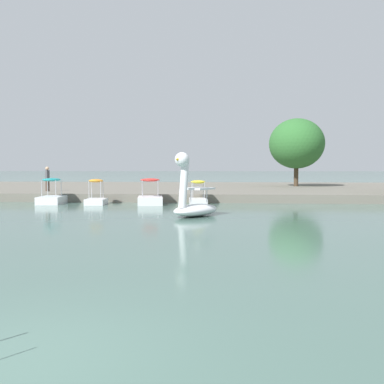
{
  "coord_description": "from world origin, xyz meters",
  "views": [
    {
      "loc": [
        2.53,
        -4.92,
        2.24
      ],
      "look_at": [
        0.82,
        17.86,
        0.98
      ],
      "focal_mm": 42.47,
      "sensor_mm": 36.0,
      "label": 1
    }
  ],
  "objects_px": {
    "pedal_boat_orange": "(96,198)",
    "person_on_path": "(47,178)",
    "tree_sapling_by_fence": "(297,144)",
    "swan_boat": "(193,201)",
    "pedal_boat_yellow": "(198,197)",
    "pedal_boat_red": "(150,197)",
    "pedal_boat_teal": "(52,196)"
  },
  "relations": [
    {
      "from": "tree_sapling_by_fence",
      "to": "swan_boat",
      "type": "bearing_deg",
      "value": -110.71
    },
    {
      "from": "pedal_boat_yellow",
      "to": "pedal_boat_orange",
      "type": "relative_size",
      "value": 1.0
    },
    {
      "from": "pedal_boat_teal",
      "to": "person_on_path",
      "type": "xyz_separation_m",
      "value": [
        -1.93,
        4.15,
        1.02
      ]
    },
    {
      "from": "tree_sapling_by_fence",
      "to": "pedal_boat_red",
      "type": "bearing_deg",
      "value": -127.56
    },
    {
      "from": "pedal_boat_yellow",
      "to": "person_on_path",
      "type": "distance_m",
      "value": 11.61
    },
    {
      "from": "pedal_boat_teal",
      "to": "tree_sapling_by_fence",
      "type": "xyz_separation_m",
      "value": [
        16.77,
        13.83,
        3.83
      ]
    },
    {
      "from": "pedal_boat_orange",
      "to": "person_on_path",
      "type": "relative_size",
      "value": 1.09
    },
    {
      "from": "pedal_boat_orange",
      "to": "person_on_path",
      "type": "xyz_separation_m",
      "value": [
        -4.78,
        4.45,
        1.06
      ]
    },
    {
      "from": "swan_boat",
      "to": "pedal_boat_red",
      "type": "height_order",
      "value": "swan_boat"
    },
    {
      "from": "person_on_path",
      "to": "tree_sapling_by_fence",
      "type": "bearing_deg",
      "value": 27.38
    },
    {
      "from": "swan_boat",
      "to": "pedal_boat_yellow",
      "type": "xyz_separation_m",
      "value": [
        -0.19,
        6.59,
        -0.23
      ]
    },
    {
      "from": "pedal_boat_orange",
      "to": "tree_sapling_by_fence",
      "type": "relative_size",
      "value": 0.29
    },
    {
      "from": "pedal_boat_red",
      "to": "pedal_boat_orange",
      "type": "xyz_separation_m",
      "value": [
        -3.23,
        -0.22,
        -0.01
      ]
    },
    {
      "from": "pedal_boat_yellow",
      "to": "pedal_boat_orange",
      "type": "distance_m",
      "value": 6.1
    },
    {
      "from": "pedal_boat_red",
      "to": "pedal_boat_teal",
      "type": "xyz_separation_m",
      "value": [
        -6.07,
        0.08,
        0.03
      ]
    },
    {
      "from": "pedal_boat_red",
      "to": "pedal_boat_teal",
      "type": "relative_size",
      "value": 1.02
    },
    {
      "from": "swan_boat",
      "to": "person_on_path",
      "type": "distance_m",
      "value": 15.31
    },
    {
      "from": "tree_sapling_by_fence",
      "to": "pedal_boat_teal",
      "type": "bearing_deg",
      "value": -140.49
    },
    {
      "from": "pedal_boat_red",
      "to": "tree_sapling_by_fence",
      "type": "bearing_deg",
      "value": 52.44
    },
    {
      "from": "swan_boat",
      "to": "tree_sapling_by_fence",
      "type": "relative_size",
      "value": 0.48
    },
    {
      "from": "swan_boat",
      "to": "person_on_path",
      "type": "xyz_separation_m",
      "value": [
        -11.05,
        10.57,
        0.8
      ]
    },
    {
      "from": "pedal_boat_teal",
      "to": "pedal_boat_orange",
      "type": "bearing_deg",
      "value": -6.04
    },
    {
      "from": "pedal_boat_yellow",
      "to": "person_on_path",
      "type": "bearing_deg",
      "value": 159.88
    },
    {
      "from": "swan_boat",
      "to": "pedal_boat_orange",
      "type": "bearing_deg",
      "value": 135.69
    },
    {
      "from": "swan_boat",
      "to": "pedal_boat_red",
      "type": "relative_size",
      "value": 1.27
    },
    {
      "from": "pedal_boat_teal",
      "to": "person_on_path",
      "type": "distance_m",
      "value": 4.69
    },
    {
      "from": "swan_boat",
      "to": "person_on_path",
      "type": "height_order",
      "value": "swan_boat"
    },
    {
      "from": "pedal_boat_yellow",
      "to": "person_on_path",
      "type": "relative_size",
      "value": 1.09
    },
    {
      "from": "pedal_boat_orange",
      "to": "swan_boat",
      "type": "bearing_deg",
      "value": -44.31
    },
    {
      "from": "pedal_boat_yellow",
      "to": "pedal_boat_red",
      "type": "height_order",
      "value": "pedal_boat_red"
    },
    {
      "from": "swan_boat",
      "to": "tree_sapling_by_fence",
      "type": "height_order",
      "value": "tree_sapling_by_fence"
    },
    {
      "from": "pedal_boat_red",
      "to": "tree_sapling_by_fence",
      "type": "distance_m",
      "value": 17.97
    }
  ]
}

